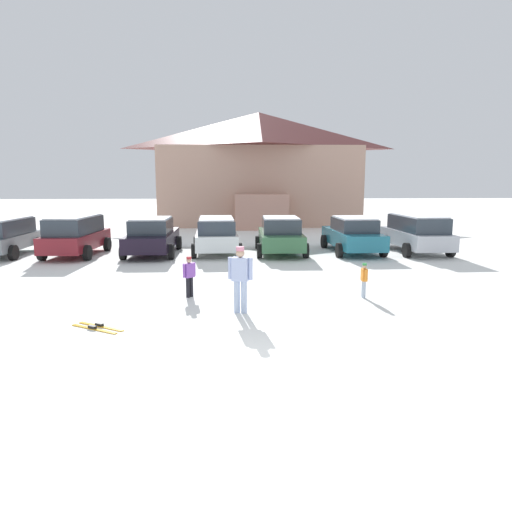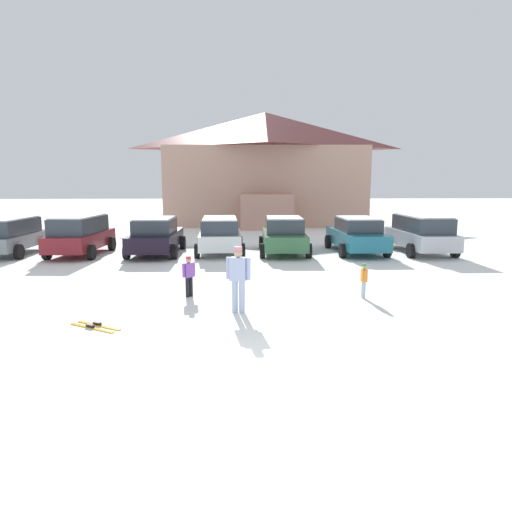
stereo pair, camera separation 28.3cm
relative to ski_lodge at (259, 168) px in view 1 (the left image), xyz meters
The scene contains 13 objects.
ground 28.70m from the ski_lodge, 93.82° to the right, with size 160.00×160.00×0.00m, color white.
ski_lodge is the anchor object (origin of this frame).
parked_grey_wagon 20.07m from the ski_lodge, 128.24° to the right, with size 2.12×4.22×1.65m.
parked_maroon_van 18.47m from the ski_lodge, 119.98° to the right, with size 2.25×4.36×1.76m.
parked_black_sedan 16.97m from the ski_lodge, 110.28° to the right, with size 2.22×4.74×1.66m.
parked_white_suv 16.12m from the ski_lodge, 100.60° to the right, with size 2.28×4.25×1.64m.
parked_green_coupe 16.02m from the ski_lodge, 90.00° to the right, with size 2.29×4.43×1.67m.
parked_teal_hatchback 16.26m from the ski_lodge, 77.80° to the right, with size 2.24×4.76×1.64m.
parked_silver_wagon 17.26m from the ski_lodge, 68.23° to the right, with size 2.20×4.52×1.74m.
skier_child_in_orange_jacket 24.12m from the ski_lodge, 86.48° to the right, with size 0.15×0.37×0.99m.
skier_child_in_purple_jacket 23.96m from the ski_lodge, 98.35° to the right, with size 0.34×0.32×1.16m.
skier_adult_in_blue_parka 25.38m from the ski_lodge, 94.64° to the right, with size 0.60×0.33×1.67m.
pair_of_skis 26.98m from the ski_lodge, 101.41° to the right, with size 1.27×0.93×0.08m.
Camera 1 is at (-0.39, -7.78, 3.24)m, focal length 32.00 mm.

